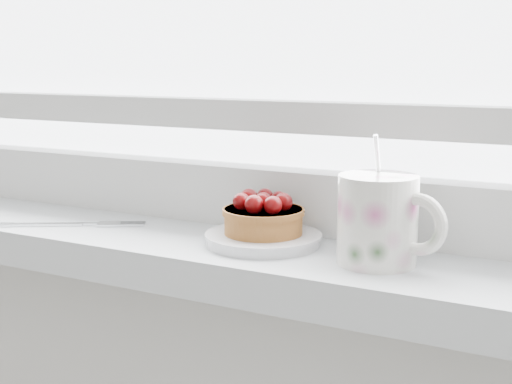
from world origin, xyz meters
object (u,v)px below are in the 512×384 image
Objects in this scene: saucer at (263,239)px; raspberry_tart at (263,216)px; floral_mug at (380,218)px; fork at (71,224)px.

saucer is 0.03m from raspberry_tart.
floral_mug reaches higher than fork.
raspberry_tart is at bearing -149.87° from saucer.
floral_mug is at bearing -5.51° from saucer.
saucer is 1.01× the size of floral_mug.
fork is at bearing -172.71° from saucer.
floral_mug is 0.38m from fork.
raspberry_tart is at bearing 7.28° from fork.
saucer is 0.24m from fork.
fork is (-0.24, -0.03, -0.00)m from saucer.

